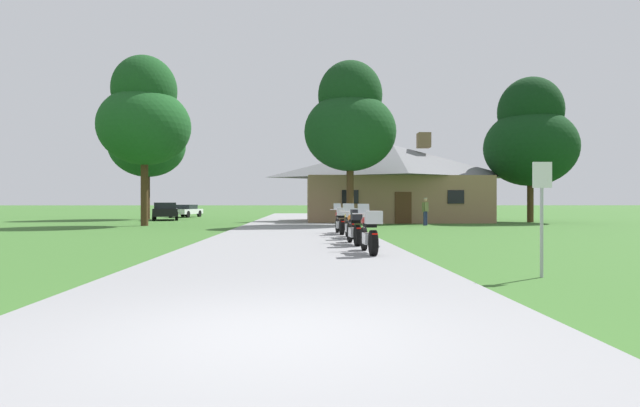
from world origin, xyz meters
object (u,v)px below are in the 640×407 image
at_px(metal_signpost_roadside, 542,205).
at_px(tree_right_of_lodge, 530,137).
at_px(motorcycle_red_farthest_in_row, 340,221).
at_px(motorcycle_yellow_third_in_row, 350,223).
at_px(parked_black_suv_far_left, 165,210).
at_px(tree_by_lodge_front, 350,121).
at_px(tree_left_near, 144,116).
at_px(parked_white_sedan_far_left, 185,210).
at_px(motorcycle_orange_second_in_row, 354,227).
at_px(tree_left_far, 147,136).
at_px(bystander_olive_shirt_near_lodge, 425,210).
at_px(motorcycle_red_nearest_to_camera, 369,232).

xyz_separation_m(metal_signpost_roadside, tree_right_of_lodge, (11.72, 26.19, 4.73)).
distance_m(motorcycle_red_farthest_in_row, metal_signpost_roadside, 12.60).
relative_size(motorcycle_yellow_third_in_row, parked_black_suv_far_left, 0.42).
bearing_deg(tree_by_lodge_front, tree_left_near, 179.86).
bearing_deg(parked_black_suv_far_left, tree_right_of_lodge, -25.22).
relative_size(tree_by_lodge_front, parked_white_sedan_far_left, 2.23).
relative_size(tree_by_lodge_front, parked_black_suv_far_left, 2.04).
relative_size(motorcycle_orange_second_in_row, motorcycle_red_farthest_in_row, 1.00).
height_order(tree_left_far, tree_right_of_lodge, tree_left_far).
distance_m(metal_signpost_roadside, tree_by_lodge_front, 22.06).
xyz_separation_m(tree_left_near, parked_black_suv_far_left, (-1.45, 10.01, -5.83)).
distance_m(motorcycle_yellow_third_in_row, bystander_olive_shirt_near_lodge, 12.92).
bearing_deg(tree_right_of_lodge, parked_black_suv_far_left, 168.97).
distance_m(motorcycle_red_farthest_in_row, parked_black_suv_far_left, 22.95).
relative_size(metal_signpost_roadside, tree_left_far, 0.19).
height_order(motorcycle_red_farthest_in_row, bystander_olive_shirt_near_lodge, bystander_olive_shirt_near_lodge).
bearing_deg(parked_black_suv_far_left, tree_by_lodge_front, -50.20).
bearing_deg(metal_signpost_roadside, tree_right_of_lodge, 65.88).
distance_m(motorcycle_red_nearest_to_camera, bystander_olive_shirt_near_lodge, 18.25).
relative_size(tree_left_far, parked_white_sedan_far_left, 2.46).
distance_m(motorcycle_yellow_third_in_row, tree_left_near, 17.35).
bearing_deg(bystander_olive_shirt_near_lodge, motorcycle_red_farthest_in_row, -163.79).
bearing_deg(parked_black_suv_far_left, parked_white_sedan_far_left, 77.81).
relative_size(motorcycle_orange_second_in_row, motorcycle_yellow_third_in_row, 1.00).
xyz_separation_m(tree_by_lodge_front, tree_left_far, (-15.89, 12.13, 0.62)).
bearing_deg(motorcycle_red_nearest_to_camera, parked_white_sedan_far_left, 107.70).
bearing_deg(tree_left_near, motorcycle_red_nearest_to_camera, -57.29).
height_order(motorcycle_orange_second_in_row, tree_left_near, tree_left_near).
distance_m(motorcycle_orange_second_in_row, parked_black_suv_far_left, 27.71).
distance_m(motorcycle_orange_second_in_row, tree_right_of_lodge, 24.84).
distance_m(bystander_olive_shirt_near_lodge, parked_black_suv_far_left, 21.02).
xyz_separation_m(motorcycle_yellow_third_in_row, parked_white_sedan_far_left, (-12.99, 29.79, 0.02)).
distance_m(metal_signpost_roadside, parked_white_sedan_far_left, 42.48).
xyz_separation_m(motorcycle_red_farthest_in_row, tree_left_far, (-14.61, 21.31, 6.33)).
relative_size(motorcycle_orange_second_in_row, parked_black_suv_far_left, 0.42).
bearing_deg(bystander_olive_shirt_near_lodge, parked_black_suv_far_left, 110.17).
bearing_deg(tree_left_near, motorcycle_yellow_third_in_row, -46.26).
bearing_deg(tree_by_lodge_front, motorcycle_red_nearest_to_camera, -93.69).
relative_size(bystander_olive_shirt_near_lodge, parked_white_sedan_far_left, 0.38).
bearing_deg(tree_left_far, bystander_olive_shirt_near_lodge, -30.96).
bearing_deg(motorcycle_orange_second_in_row, motorcycle_red_nearest_to_camera, -92.00).
height_order(motorcycle_yellow_third_in_row, tree_right_of_lodge, tree_right_of_lodge).
distance_m(motorcycle_red_farthest_in_row, bystander_olive_shirt_near_lodge, 10.77).
relative_size(motorcycle_yellow_third_in_row, tree_left_near, 0.20).
bearing_deg(bystander_olive_shirt_near_lodge, motorcycle_red_nearest_to_camera, -149.05).
height_order(motorcycle_red_nearest_to_camera, parked_white_sedan_far_left, motorcycle_red_nearest_to_camera).
xyz_separation_m(motorcycle_yellow_third_in_row, tree_right_of_lodge, (14.40, 16.50, 5.46)).
bearing_deg(motorcycle_red_farthest_in_row, bystander_olive_shirt_near_lodge, 53.42).
relative_size(motorcycle_orange_second_in_row, tree_right_of_lodge, 0.20).
bearing_deg(tree_left_near, motorcycle_orange_second_in_row, -52.79).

